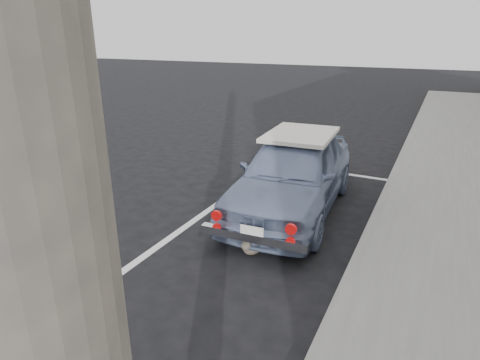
% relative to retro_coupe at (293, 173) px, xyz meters
% --- Properties ---
extents(ground, '(80.00, 80.00, 0.00)m').
position_rel_retro_coupe_xyz_m(ground, '(-0.41, -4.12, -0.69)').
color(ground, black).
rests_on(ground, ground).
extents(sidewalk, '(2.80, 40.00, 0.15)m').
position_rel_retro_coupe_xyz_m(sidewalk, '(2.79, -2.12, -0.62)').
color(sidewalk, slate).
rests_on(sidewalk, ground).
extents(pline_front, '(3.00, 0.12, 0.01)m').
position_rel_retro_coupe_xyz_m(pline_front, '(0.09, 2.38, -0.69)').
color(pline_front, silver).
rests_on(pline_front, ground).
extents(pline_side, '(0.12, 7.00, 0.01)m').
position_rel_retro_coupe_xyz_m(pline_side, '(-1.31, -1.12, -0.69)').
color(pline_side, silver).
rests_on(pline_side, ground).
extents(retro_coupe, '(1.90, 4.14, 1.37)m').
position_rel_retro_coupe_xyz_m(retro_coupe, '(0.00, 0.00, 0.00)').
color(retro_coupe, '#7486AB').
rests_on(retro_coupe, ground).
extents(cat, '(0.31, 0.52, 0.29)m').
position_rel_retro_coupe_xyz_m(cat, '(0.04, -1.77, -0.56)').
color(cat, '#6B5E52').
rests_on(cat, ground).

